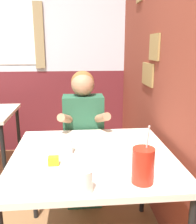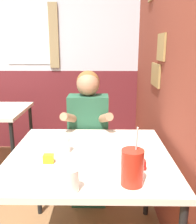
{
  "view_description": "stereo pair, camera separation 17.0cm",
  "coord_description": "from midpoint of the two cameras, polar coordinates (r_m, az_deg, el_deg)",
  "views": [
    {
      "loc": [
        0.6,
        -1.03,
        1.42
      ],
      "look_at": [
        0.75,
        0.61,
        0.98
      ],
      "focal_mm": 40.0,
      "sensor_mm": 36.0,
      "label": 1
    },
    {
      "loc": [
        0.77,
        -1.03,
        1.42
      ],
      "look_at": [
        0.75,
        0.61,
        0.98
      ],
      "focal_mm": 40.0,
      "sensor_mm": 36.0,
      "label": 2
    }
  ],
  "objects": [
    {
      "name": "main_table",
      "position": [
        1.62,
        -4.25,
        -11.69
      ],
      "size": [
        1.0,
        0.95,
        0.76
      ],
      "color": "beige",
      "rests_on": "ground_plane"
    },
    {
      "name": "glass_center",
      "position": [
        1.19,
        -7.23,
        -15.54
      ],
      "size": [
        0.07,
        0.07,
        0.11
      ],
      "color": "silver",
      "rests_on": "main_table"
    },
    {
      "name": "person_seated",
      "position": [
        2.2,
        -5.53,
        -6.2
      ],
      "size": [
        0.42,
        0.4,
        1.22
      ],
      "color": "#235138",
      "rests_on": "ground_plane"
    },
    {
      "name": "condiment_ketchup",
      "position": [
        1.43,
        7.62,
        -11.47
      ],
      "size": [
        0.06,
        0.04,
        0.05
      ],
      "color": "#B7140F",
      "rests_on": "main_table"
    },
    {
      "name": "brick_wall_right",
      "position": [
        2.28,
        10.37,
        12.84
      ],
      "size": [
        0.08,
        4.34,
        2.7
      ],
      "color": "brown",
      "rests_on": "ground_plane"
    },
    {
      "name": "back_wall",
      "position": [
        3.47,
        -17.21,
        13.1
      ],
      "size": [
        5.52,
        0.09,
        2.7
      ],
      "color": "silver",
      "rests_on": "ground_plane"
    },
    {
      "name": "cocktail_pitcher",
      "position": [
        1.25,
        6.39,
        -12.15
      ],
      "size": [
        0.11,
        0.11,
        0.3
      ],
      "color": "#B22819",
      "rests_on": "main_table"
    },
    {
      "name": "glass_near_pitcher",
      "position": [
        1.6,
        -10.26,
        -7.72
      ],
      "size": [
        0.08,
        0.08,
        0.1
      ],
      "color": "silver",
      "rests_on": "main_table"
    },
    {
      "name": "condiment_mustard",
      "position": [
        1.48,
        -13.44,
        -10.86
      ],
      "size": [
        0.06,
        0.04,
        0.05
      ],
      "color": "yellow",
      "rests_on": "main_table"
    }
  ]
}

